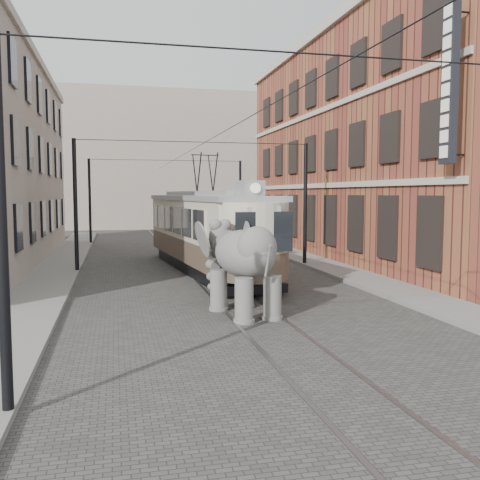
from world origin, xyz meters
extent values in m
plane|color=#45423F|center=(0.00, 0.00, 0.00)|extent=(120.00, 120.00, 0.00)
cube|color=slate|center=(6.00, 0.00, 0.07)|extent=(2.00, 60.00, 0.15)
cube|color=slate|center=(-6.50, 0.00, 0.07)|extent=(2.00, 60.00, 0.15)
cube|color=brown|center=(11.00, 9.00, 6.00)|extent=(8.00, 26.00, 12.00)
cube|color=gray|center=(0.00, 40.00, 7.00)|extent=(28.00, 10.00, 14.00)
camera|label=1|loc=(-3.88, -18.86, 3.56)|focal=40.08mm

